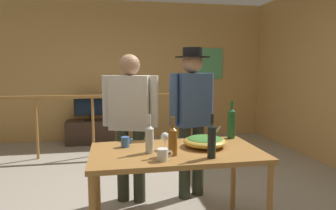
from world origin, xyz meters
TOP-DOWN VIEW (x-y plane):
  - ground_plane at (0.00, 0.00)m, footprint 7.83×7.83m
  - back_wall at (0.00, 3.01)m, footprint 5.51×0.10m
  - side_wall_right at (2.75, 0.90)m, footprint 0.10×4.52m
  - framed_picture at (1.54, 2.95)m, footprint 0.67×0.03m
  - stair_railing at (-0.19, 1.79)m, footprint 3.57×0.10m
  - tv_console at (-0.87, 2.66)m, footprint 0.90×0.40m
  - flat_screen_tv at (-0.87, 2.63)m, footprint 0.57×0.12m
  - serving_table at (0.08, -0.78)m, footprint 1.43×0.81m
  - salad_bowl at (0.35, -0.72)m, footprint 0.38×0.38m
  - wine_glass at (-0.01, -0.75)m, footprint 0.07×0.07m
  - wine_bottle_clear at (-0.15, -0.82)m, footprint 0.07×0.07m
  - wine_bottle_green at (0.71, -0.45)m, footprint 0.07×0.07m
  - wine_bottle_amber at (0.02, -0.92)m, footprint 0.07×0.07m
  - wine_bottle_dark at (0.30, -1.05)m, footprint 0.07×0.07m
  - mug_blue at (-0.34, -0.60)m, footprint 0.11×0.07m
  - mug_white at (-0.08, -1.04)m, footprint 0.12×0.08m
  - person_standing_left at (-0.26, -0.03)m, footprint 0.58×0.34m
  - person_standing_right at (0.42, -0.03)m, footprint 0.53×0.38m

SIDE VIEW (x-z plane):
  - ground_plane at x=0.00m, z-range 0.00..0.00m
  - tv_console at x=-0.87m, z-range 0.00..0.45m
  - serving_table at x=0.08m, z-range 0.31..1.07m
  - stair_railing at x=-0.19m, z-range 0.16..1.23m
  - flat_screen_tv at x=-0.87m, z-range 0.49..0.91m
  - mug_blue at x=-0.34m, z-range 0.76..0.85m
  - mug_white at x=-0.08m, z-range 0.76..0.85m
  - salad_bowl at x=0.35m, z-range 0.71..0.91m
  - wine_glass at x=-0.01m, z-range 0.79..0.94m
  - wine_bottle_amber at x=0.02m, z-range 0.73..1.04m
  - wine_bottle_clear at x=-0.15m, z-range 0.73..1.04m
  - wine_bottle_dark at x=0.30m, z-range 0.73..1.07m
  - wine_bottle_green at x=0.71m, z-range 0.73..1.10m
  - person_standing_left at x=-0.26m, z-range 0.15..1.74m
  - person_standing_right at x=0.42m, z-range 0.16..1.82m
  - back_wall at x=0.00m, z-range 0.00..2.76m
  - side_wall_right at x=2.75m, z-range 0.00..2.76m
  - framed_picture at x=1.54m, z-range 1.22..1.86m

